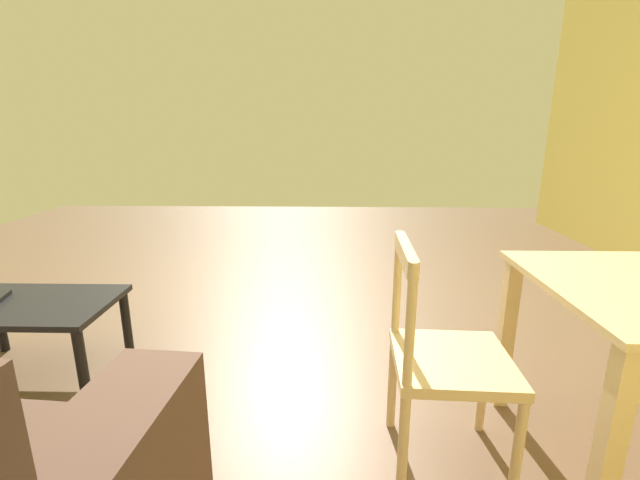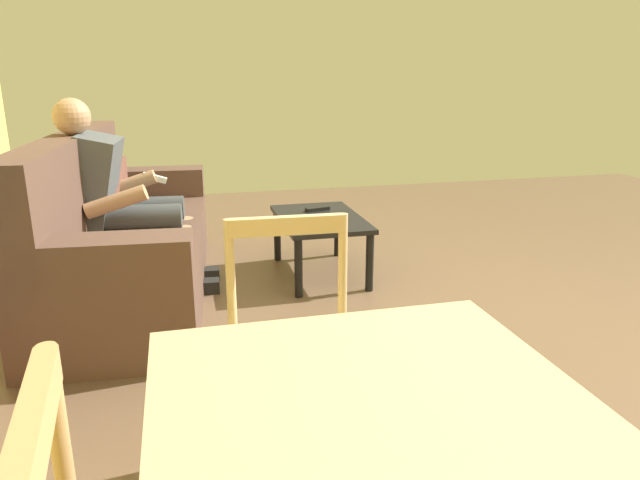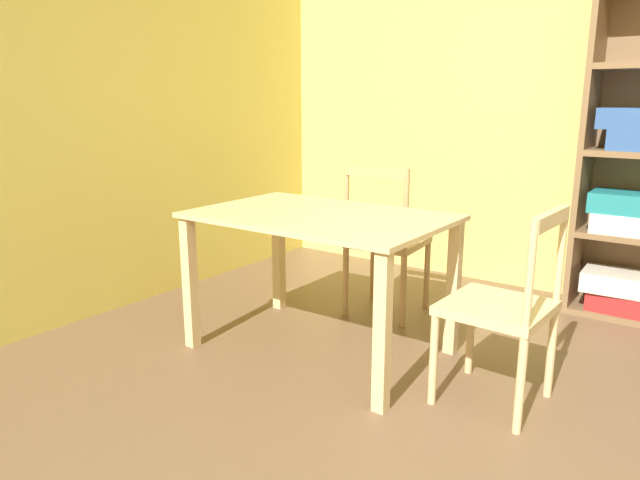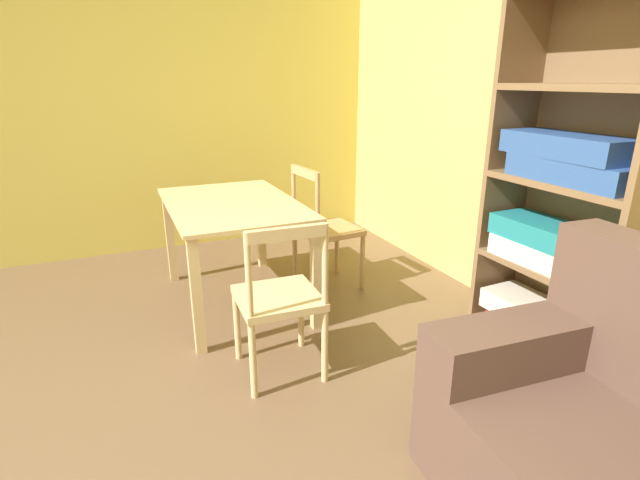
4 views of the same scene
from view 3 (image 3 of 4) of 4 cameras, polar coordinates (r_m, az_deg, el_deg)
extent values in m
cube|color=brown|center=(3.97, 24.43, 7.63)|extent=(0.04, 0.36, 1.95)
cube|color=#D1B27F|center=(2.98, 0.00, 2.32)|extent=(1.27, 0.83, 0.02)
cube|color=#D1B27F|center=(3.19, -12.49, -4.08)|extent=(0.06, 0.06, 0.71)
cube|color=#D1B27F|center=(2.49, 6.06, -8.96)|extent=(0.06, 0.06, 0.71)
cube|color=#D1B27F|center=(3.70, -4.03, -1.34)|extent=(0.06, 0.06, 0.71)
cube|color=#D1B27F|center=(3.11, 12.82, -4.56)|extent=(0.06, 0.06, 0.71)
cube|color=tan|center=(3.64, 6.61, -0.16)|extent=(0.45, 0.45, 0.04)
cylinder|color=tan|center=(3.79, 10.33, -3.21)|extent=(0.04, 0.04, 0.45)
cylinder|color=tan|center=(3.94, 5.16, -2.42)|extent=(0.04, 0.04, 0.45)
cylinder|color=tan|center=(3.46, 8.07, -4.80)|extent=(0.04, 0.04, 0.45)
cylinder|color=tan|center=(3.61, 2.51, -3.86)|extent=(0.04, 0.04, 0.45)
cylinder|color=tan|center=(3.34, 8.33, 2.79)|extent=(0.03, 0.03, 0.48)
cylinder|color=tan|center=(3.50, 2.59, 3.41)|extent=(0.03, 0.03, 0.48)
cube|color=tan|center=(3.38, 5.47, 6.62)|extent=(0.38, 0.07, 0.06)
cube|color=#D1B27F|center=(2.65, 16.75, -6.30)|extent=(0.44, 0.44, 0.04)
cylinder|color=#D1B27F|center=(2.95, 14.40, -8.53)|extent=(0.04, 0.04, 0.43)
cylinder|color=#D1B27F|center=(2.64, 10.95, -11.12)|extent=(0.04, 0.04, 0.43)
cylinder|color=#D1B27F|center=(2.84, 21.51, -10.01)|extent=(0.04, 0.04, 0.43)
cylinder|color=#D1B27F|center=(2.51, 18.87, -13.00)|extent=(0.04, 0.04, 0.43)
cylinder|color=#D1B27F|center=(2.70, 22.32, -1.45)|extent=(0.03, 0.03, 0.44)
cylinder|color=#D1B27F|center=(2.35, 19.69, -3.38)|extent=(0.03, 0.03, 0.44)
cube|color=#D1B27F|center=(2.48, 21.47, 1.90)|extent=(0.05, 0.38, 0.06)
camera|label=1|loc=(3.80, 31.52, 11.10)|focal=23.96mm
camera|label=2|loc=(3.61, -5.89, 14.00)|focal=32.48mm
camera|label=4|loc=(2.18, 77.33, 8.75)|focal=26.73mm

